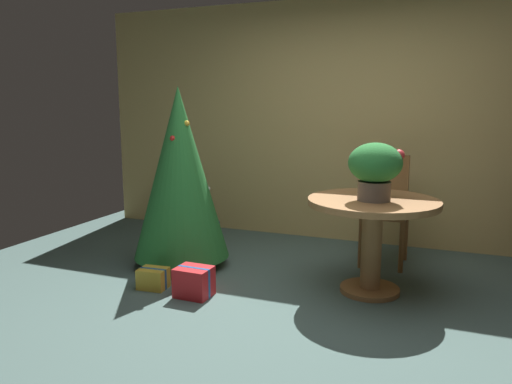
{
  "coord_description": "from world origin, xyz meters",
  "views": [
    {
      "loc": [
        1.01,
        -3.18,
        1.5
      ],
      "look_at": [
        -0.36,
        0.25,
        0.84
      ],
      "focal_mm": 34.82,
      "sensor_mm": 36.0,
      "label": 1
    }
  ],
  "objects_px": {
    "round_dining_table": "(372,222)",
    "gift_box_red": "(194,282)",
    "wooden_chair_far": "(386,204)",
    "flower_vase": "(375,167)",
    "gift_box_gold": "(153,278)",
    "holiday_tree": "(180,173)"
  },
  "relations": [
    {
      "from": "round_dining_table",
      "to": "gift_box_red",
      "type": "relative_size",
      "value": 3.7
    },
    {
      "from": "wooden_chair_far",
      "to": "flower_vase",
      "type": "bearing_deg",
      "value": -89.25
    },
    {
      "from": "flower_vase",
      "to": "gift_box_red",
      "type": "distance_m",
      "value": 1.67
    },
    {
      "from": "wooden_chair_far",
      "to": "gift_box_red",
      "type": "distance_m",
      "value": 1.99
    },
    {
      "from": "gift_box_gold",
      "to": "gift_box_red",
      "type": "height_order",
      "value": "gift_box_red"
    },
    {
      "from": "wooden_chair_far",
      "to": "gift_box_gold",
      "type": "xyz_separation_m",
      "value": [
        -1.67,
        -1.43,
        -0.48
      ]
    },
    {
      "from": "gift_box_gold",
      "to": "gift_box_red",
      "type": "bearing_deg",
      "value": -3.71
    },
    {
      "from": "gift_box_red",
      "to": "round_dining_table",
      "type": "bearing_deg",
      "value": 25.34
    },
    {
      "from": "wooden_chair_far",
      "to": "gift_box_red",
      "type": "relative_size",
      "value": 3.68
    },
    {
      "from": "gift_box_gold",
      "to": "gift_box_red",
      "type": "distance_m",
      "value": 0.4
    },
    {
      "from": "round_dining_table",
      "to": "gift_box_gold",
      "type": "relative_size",
      "value": 4.24
    },
    {
      "from": "round_dining_table",
      "to": "flower_vase",
      "type": "xyz_separation_m",
      "value": [
        0.01,
        -0.06,
        0.45
      ]
    },
    {
      "from": "wooden_chair_far",
      "to": "gift_box_gold",
      "type": "height_order",
      "value": "wooden_chair_far"
    },
    {
      "from": "round_dining_table",
      "to": "holiday_tree",
      "type": "height_order",
      "value": "holiday_tree"
    },
    {
      "from": "flower_vase",
      "to": "round_dining_table",
      "type": "bearing_deg",
      "value": 102.18
    },
    {
      "from": "round_dining_table",
      "to": "wooden_chair_far",
      "type": "distance_m",
      "value": 0.85
    },
    {
      "from": "wooden_chair_far",
      "to": "holiday_tree",
      "type": "distance_m",
      "value": 1.96
    },
    {
      "from": "round_dining_table",
      "to": "wooden_chair_far",
      "type": "bearing_deg",
      "value": 90.0
    },
    {
      "from": "round_dining_table",
      "to": "wooden_chair_far",
      "type": "xyz_separation_m",
      "value": [
        0.0,
        0.85,
        -0.01
      ]
    },
    {
      "from": "flower_vase",
      "to": "gift_box_gold",
      "type": "xyz_separation_m",
      "value": [
        -1.68,
        -0.52,
        -0.94
      ]
    },
    {
      "from": "gift_box_gold",
      "to": "wooden_chair_far",
      "type": "bearing_deg",
      "value": 40.64
    },
    {
      "from": "flower_vase",
      "to": "wooden_chair_far",
      "type": "xyz_separation_m",
      "value": [
        -0.01,
        0.91,
        -0.46
      ]
    }
  ]
}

